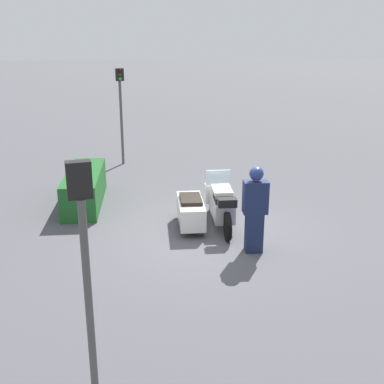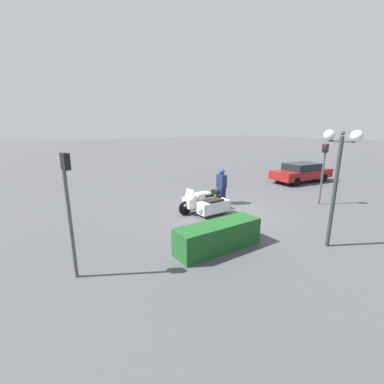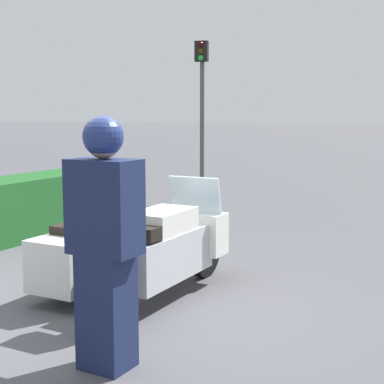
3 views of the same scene
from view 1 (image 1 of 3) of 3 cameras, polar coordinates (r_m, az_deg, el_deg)
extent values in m
plane|color=#4C4C51|center=(10.64, 1.96, -5.35)|extent=(160.00, 160.00, 0.00)
cylinder|color=black|center=(12.10, 2.88, -0.85)|extent=(0.62, 0.10, 0.62)
cylinder|color=black|center=(10.41, 4.23, -4.09)|extent=(0.62, 0.10, 0.62)
cylinder|color=black|center=(11.03, -0.13, -3.12)|extent=(0.48, 0.10, 0.48)
cube|color=#B7B7BC|center=(11.20, 3.52, -1.72)|extent=(1.29, 0.45, 0.45)
cube|color=silver|center=(11.10, 3.55, -0.14)|extent=(0.70, 0.43, 0.24)
cube|color=black|center=(10.83, 3.77, -0.72)|extent=(0.52, 0.43, 0.12)
cube|color=silver|center=(11.85, 3.02, -0.12)|extent=(0.32, 0.61, 0.44)
cube|color=silver|center=(11.68, 3.08, 1.74)|extent=(0.11, 0.58, 0.40)
sphere|color=white|center=(12.09, 2.86, -0.08)|extent=(0.18, 0.18, 0.18)
cube|color=silver|center=(11.03, -0.15, -2.27)|extent=(1.45, 0.56, 0.50)
sphere|color=silver|center=(11.60, -0.41, -1.10)|extent=(0.48, 0.47, 0.47)
cube|color=black|center=(10.93, -0.16, -0.84)|extent=(0.80, 0.48, 0.09)
cube|color=black|center=(10.34, 4.19, -1.25)|extent=(0.24, 0.40, 0.18)
cube|color=#192347|center=(9.90, 7.35, -4.72)|extent=(0.30, 0.35, 0.84)
cube|color=#192347|center=(9.64, 7.53, -0.60)|extent=(0.31, 0.50, 0.66)
sphere|color=tan|center=(9.50, 7.64, 1.94)|extent=(0.23, 0.23, 0.23)
sphere|color=navy|center=(9.49, 7.65, 2.17)|extent=(0.28, 0.28, 0.28)
cube|color=#1E5623|center=(12.88, -12.59, 0.50)|extent=(2.91, 0.86, 0.87)
cylinder|color=#4C4C4C|center=(16.54, -8.35, 8.06)|extent=(0.09, 0.09, 2.81)
cube|color=black|center=(16.28, -8.58, 13.60)|extent=(0.19, 0.28, 0.40)
sphere|color=#410707|center=(16.20, -8.55, 14.04)|extent=(0.11, 0.11, 0.11)
sphere|color=#462D06|center=(16.21, -8.53, 13.58)|extent=(0.11, 0.11, 0.11)
sphere|color=green|center=(16.22, -8.51, 13.12)|extent=(0.11, 0.11, 0.11)
cylinder|color=#4C4C4C|center=(5.68, -12.08, -13.43)|extent=(0.09, 0.09, 2.61)
cube|color=black|center=(5.12, -13.23, 1.41)|extent=(0.19, 0.28, 0.40)
sphere|color=red|center=(5.15, -13.40, 3.01)|extent=(0.11, 0.11, 0.11)
sphere|color=#462D06|center=(5.19, -13.30, 1.63)|extent=(0.11, 0.11, 0.11)
sphere|color=#07350F|center=(5.22, -13.20, 0.26)|extent=(0.11, 0.11, 0.11)
camera|label=2|loc=(18.65, -30.01, 14.43)|focal=24.00mm
camera|label=3|loc=(7.60, 31.53, -3.21)|focal=55.00mm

